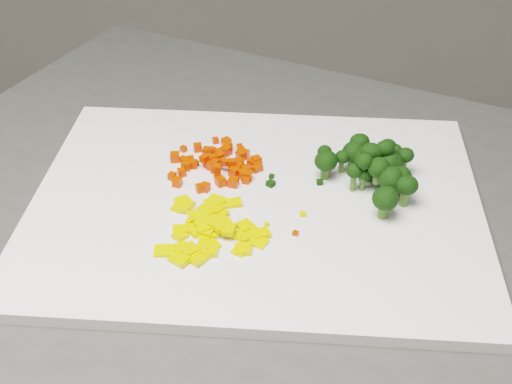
# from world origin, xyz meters

# --- Properties ---
(cutting_board) EXTENTS (0.46, 0.36, 0.01)m
(cutting_board) POSITION_xyz_m (-0.28, 0.23, 0.91)
(cutting_board) COLOR white
(cutting_board) RESTS_ON counter_block
(carrot_pile) EXTENTS (0.10, 0.10, 0.03)m
(carrot_pile) POSITION_xyz_m (-0.33, 0.28, 0.93)
(carrot_pile) COLOR #F22902
(carrot_pile) RESTS_ON cutting_board
(pepper_pile) EXTENTS (0.12, 0.12, 0.02)m
(pepper_pile) POSITION_xyz_m (-0.32, 0.18, 0.92)
(pepper_pile) COLOR yellow
(pepper_pile) RESTS_ON cutting_board
(broccoli_pile) EXTENTS (0.12, 0.12, 0.06)m
(broccoli_pile) POSITION_xyz_m (-0.18, 0.26, 0.94)
(broccoli_pile) COLOR black
(broccoli_pile) RESTS_ON cutting_board
(carrot_cube_0) EXTENTS (0.01, 0.01, 0.01)m
(carrot_cube_0) POSITION_xyz_m (-0.37, 0.27, 0.92)
(carrot_cube_0) COLOR #F22902
(carrot_cube_0) RESTS_ON carrot_pile
(carrot_cube_1) EXTENTS (0.01, 0.01, 0.01)m
(carrot_cube_1) POSITION_xyz_m (-0.33, 0.28, 0.92)
(carrot_cube_1) COLOR #F22902
(carrot_cube_1) RESTS_ON carrot_pile
(carrot_cube_2) EXTENTS (0.01, 0.01, 0.01)m
(carrot_cube_2) POSITION_xyz_m (-0.31, 0.29, 0.92)
(carrot_cube_2) COLOR #F22902
(carrot_cube_2) RESTS_ON carrot_pile
(carrot_cube_3) EXTENTS (0.01, 0.01, 0.01)m
(carrot_cube_3) POSITION_xyz_m (-0.36, 0.28, 0.92)
(carrot_cube_3) COLOR #F22902
(carrot_cube_3) RESTS_ON carrot_pile
(carrot_cube_4) EXTENTS (0.01, 0.01, 0.01)m
(carrot_cube_4) POSITION_xyz_m (-0.36, 0.29, 0.92)
(carrot_cube_4) COLOR #F22902
(carrot_cube_4) RESTS_ON carrot_pile
(carrot_cube_5) EXTENTS (0.01, 0.01, 0.01)m
(carrot_cube_5) POSITION_xyz_m (-0.36, 0.29, 0.92)
(carrot_cube_5) COLOR #F22902
(carrot_cube_5) RESTS_ON carrot_pile
(carrot_cube_6) EXTENTS (0.01, 0.01, 0.01)m
(carrot_cube_6) POSITION_xyz_m (-0.36, 0.26, 0.92)
(carrot_cube_6) COLOR #F22902
(carrot_cube_6) RESTS_ON carrot_pile
(carrot_cube_7) EXTENTS (0.01, 0.01, 0.01)m
(carrot_cube_7) POSITION_xyz_m (-0.37, 0.29, 0.92)
(carrot_cube_7) COLOR #F22902
(carrot_cube_7) RESTS_ON carrot_pile
(carrot_cube_8) EXTENTS (0.01, 0.01, 0.01)m
(carrot_cube_8) POSITION_xyz_m (-0.33, 0.30, 0.92)
(carrot_cube_8) COLOR #F22902
(carrot_cube_8) RESTS_ON carrot_pile
(carrot_cube_9) EXTENTS (0.01, 0.01, 0.01)m
(carrot_cube_9) POSITION_xyz_m (-0.37, 0.25, 0.92)
(carrot_cube_9) COLOR #F22902
(carrot_cube_9) RESTS_ON carrot_pile
(carrot_cube_10) EXTENTS (0.01, 0.01, 0.01)m
(carrot_cube_10) POSITION_xyz_m (-0.29, 0.28, 0.92)
(carrot_cube_10) COLOR #F22902
(carrot_cube_10) RESTS_ON carrot_pile
(carrot_cube_11) EXTENTS (0.01, 0.01, 0.01)m
(carrot_cube_11) POSITION_xyz_m (-0.34, 0.28, 0.92)
(carrot_cube_11) COLOR #F22902
(carrot_cube_11) RESTS_ON carrot_pile
(carrot_cube_12) EXTENTS (0.01, 0.01, 0.01)m
(carrot_cube_12) POSITION_xyz_m (-0.31, 0.25, 0.92)
(carrot_cube_12) COLOR #F22902
(carrot_cube_12) RESTS_ON carrot_pile
(carrot_cube_13) EXTENTS (0.01, 0.01, 0.01)m
(carrot_cube_13) POSITION_xyz_m (-0.33, 0.27, 0.92)
(carrot_cube_13) COLOR #F22902
(carrot_cube_13) RESTS_ON carrot_pile
(carrot_cube_14) EXTENTS (0.01, 0.01, 0.01)m
(carrot_cube_14) POSITION_xyz_m (-0.38, 0.29, 0.92)
(carrot_cube_14) COLOR #F22902
(carrot_cube_14) RESTS_ON carrot_pile
(carrot_cube_15) EXTENTS (0.01, 0.01, 0.01)m
(carrot_cube_15) POSITION_xyz_m (-0.33, 0.26, 0.92)
(carrot_cube_15) COLOR #F22902
(carrot_cube_15) RESTS_ON carrot_pile
(carrot_cube_16) EXTENTS (0.01, 0.01, 0.01)m
(carrot_cube_16) POSITION_xyz_m (-0.31, 0.31, 0.92)
(carrot_cube_16) COLOR #F22902
(carrot_cube_16) RESTS_ON carrot_pile
(carrot_cube_17) EXTENTS (0.01, 0.01, 0.01)m
(carrot_cube_17) POSITION_xyz_m (-0.34, 0.24, 0.92)
(carrot_cube_17) COLOR #F22902
(carrot_cube_17) RESTS_ON carrot_pile
(carrot_cube_18) EXTENTS (0.01, 0.01, 0.01)m
(carrot_cube_18) POSITION_xyz_m (-0.34, 0.30, 0.92)
(carrot_cube_18) COLOR #F22902
(carrot_cube_18) RESTS_ON carrot_pile
(carrot_cube_19) EXTENTS (0.01, 0.01, 0.01)m
(carrot_cube_19) POSITION_xyz_m (-0.30, 0.30, 0.92)
(carrot_cube_19) COLOR #F22902
(carrot_cube_19) RESTS_ON carrot_pile
(carrot_cube_20) EXTENTS (0.01, 0.01, 0.01)m
(carrot_cube_20) POSITION_xyz_m (-0.28, 0.28, 0.92)
(carrot_cube_20) COLOR #F22902
(carrot_cube_20) RESTS_ON carrot_pile
(carrot_cube_21) EXTENTS (0.01, 0.01, 0.01)m
(carrot_cube_21) POSITION_xyz_m (-0.34, 0.29, 0.92)
(carrot_cube_21) COLOR #F22902
(carrot_cube_21) RESTS_ON carrot_pile
(carrot_cube_22) EXTENTS (0.01, 0.01, 0.01)m
(carrot_cube_22) POSITION_xyz_m (-0.30, 0.28, 0.92)
(carrot_cube_22) COLOR #F22902
(carrot_cube_22) RESTS_ON carrot_pile
(carrot_cube_23) EXTENTS (0.01, 0.01, 0.01)m
(carrot_cube_23) POSITION_xyz_m (-0.32, 0.28, 0.92)
(carrot_cube_23) COLOR #F22902
(carrot_cube_23) RESTS_ON carrot_pile
(carrot_cube_24) EXTENTS (0.01, 0.01, 0.01)m
(carrot_cube_24) POSITION_xyz_m (-0.31, 0.27, 0.92)
(carrot_cube_24) COLOR #F22902
(carrot_cube_24) RESTS_ON carrot_pile
(carrot_cube_25) EXTENTS (0.01, 0.01, 0.01)m
(carrot_cube_25) POSITION_xyz_m (-0.31, 0.28, 0.92)
(carrot_cube_25) COLOR #F22902
(carrot_cube_25) RESTS_ON carrot_pile
(carrot_cube_26) EXTENTS (0.01, 0.01, 0.01)m
(carrot_cube_26) POSITION_xyz_m (-0.31, 0.28, 0.92)
(carrot_cube_26) COLOR #F22902
(carrot_cube_26) RESTS_ON carrot_pile
(carrot_cube_27) EXTENTS (0.01, 0.01, 0.01)m
(carrot_cube_27) POSITION_xyz_m (-0.33, 0.29, 0.92)
(carrot_cube_27) COLOR #F22902
(carrot_cube_27) RESTS_ON carrot_pile
(carrot_cube_28) EXTENTS (0.01, 0.01, 0.01)m
(carrot_cube_28) POSITION_xyz_m (-0.29, 0.29, 0.92)
(carrot_cube_28) COLOR #F22902
(carrot_cube_28) RESTS_ON carrot_pile
(carrot_cube_29) EXTENTS (0.01, 0.01, 0.01)m
(carrot_cube_29) POSITION_xyz_m (-0.32, 0.28, 0.92)
(carrot_cube_29) COLOR #F22902
(carrot_cube_29) RESTS_ON carrot_pile
(carrot_cube_30) EXTENTS (0.01, 0.01, 0.01)m
(carrot_cube_30) POSITION_xyz_m (-0.34, 0.31, 0.92)
(carrot_cube_30) COLOR #F22902
(carrot_cube_30) RESTS_ON carrot_pile
(carrot_cube_31) EXTENTS (0.01, 0.01, 0.01)m
(carrot_cube_31) POSITION_xyz_m (-0.30, 0.31, 0.92)
(carrot_cube_31) COLOR #F22902
(carrot_cube_31) RESTS_ON carrot_pile
(carrot_cube_32) EXTENTS (0.01, 0.01, 0.01)m
(carrot_cube_32) POSITION_xyz_m (-0.30, 0.26, 0.92)
(carrot_cube_32) COLOR #F22902
(carrot_cube_32) RESTS_ON carrot_pile
(carrot_cube_33) EXTENTS (0.01, 0.01, 0.01)m
(carrot_cube_33) POSITION_xyz_m (-0.36, 0.32, 0.92)
(carrot_cube_33) COLOR #F22902
(carrot_cube_33) RESTS_ON carrot_pile
(carrot_cube_34) EXTENTS (0.01, 0.01, 0.01)m
(carrot_cube_34) POSITION_xyz_m (-0.34, 0.29, 0.92)
(carrot_cube_34) COLOR #F22902
(carrot_cube_34) RESTS_ON carrot_pile
(carrot_cube_35) EXTENTS (0.01, 0.01, 0.01)m
(carrot_cube_35) POSITION_xyz_m (-0.36, 0.29, 0.92)
(carrot_cube_35) COLOR #F22902
(carrot_cube_35) RESTS_ON carrot_pile
(carrot_cube_36) EXTENTS (0.01, 0.01, 0.01)m
(carrot_cube_36) POSITION_xyz_m (-0.33, 0.26, 0.92)
(carrot_cube_36) COLOR #F22902
(carrot_cube_36) RESTS_ON carrot_pile
(carrot_cube_37) EXTENTS (0.01, 0.01, 0.01)m
(carrot_cube_37) POSITION_xyz_m (-0.32, 0.32, 0.92)
(carrot_cube_37) COLOR #F22902
(carrot_cube_37) RESTS_ON carrot_pile
(carrot_cube_38) EXTENTS (0.01, 0.01, 0.01)m
(carrot_cube_38) POSITION_xyz_m (-0.32, 0.32, 0.92)
(carrot_cube_38) COLOR #F22902
(carrot_cube_38) RESTS_ON carrot_pile
(carrot_cube_39) EXTENTS (0.01, 0.01, 0.01)m
(carrot_cube_39) POSITION_xyz_m (-0.37, 0.25, 0.92)
(carrot_cube_39) COLOR #F22902
(carrot_cube_39) RESTS_ON carrot_pile
(carrot_cube_40) EXTENTS (0.01, 0.01, 0.01)m
(carrot_cube_40) POSITION_xyz_m (-0.35, 0.28, 0.92)
(carrot_cube_40) COLOR #F22902
(carrot_cube_40) RESTS_ON carrot_pile
(carrot_cube_41) EXTENTS (0.01, 0.01, 0.01)m
(carrot_cube_41) POSITION_xyz_m (-0.36, 0.28, 0.92)
(carrot_cube_41) COLOR #F22902
(carrot_cube_41) RESTS_ON carrot_pile
(carrot_cube_42) EXTENTS (0.01, 0.01, 0.01)m
(carrot_cube_42) POSITION_xyz_m (-0.32, 0.31, 0.92)
(carrot_cube_42) COLOR #F22902
(carrot_cube_42) RESTS_ON carrot_pile
(carrot_cube_43) EXTENTS (0.01, 0.01, 0.01)m
(carrot_cube_43) POSITION_xyz_m (-0.29, 0.29, 0.92)
(carrot_cube_43) COLOR #F22902
(carrot_cube_43) RESTS_ON carrot_pile
(carrot_cube_44) EXTENTS (0.01, 0.01, 0.01)m
(carrot_cube_44) POSITION_xyz_m (-0.32, 0.25, 0.92)
(carrot_cube_44) COLOR #F22902
(carrot_cube_44) RESTS_ON carrot_pile
(carrot_cube_45) EXTENTS (0.01, 0.01, 0.01)m
(carrot_cube_45) POSITION_xyz_m (-0.32, 0.33, 0.92)
(carrot_cube_45) COLOR #F22902
(carrot_cube_45) RESTS_ON carrot_pile
(carrot_cube_46) EXTENTS (0.01, 0.01, 0.01)m
(carrot_cube_46) POSITION_xyz_m (-0.37, 0.26, 0.92)
(carrot_cube_46) COLOR #F22902
(carrot_cube_46) RESTS_ON carrot_pile
(carrot_cube_47) EXTENTS (0.01, 0.01, 0.01)m
(carrot_cube_47) POSITION_xyz_m (-0.33, 0.28, 0.92)
(carrot_cube_47) COLOR #F22902
(carrot_cube_47) RESTS_ON carrot_pile
(carrot_cube_48) EXTENTS (0.01, 0.01, 0.01)m
(carrot_cube_48) POSITION_xyz_m (-0.30, 0.26, 0.92)
(carrot_cube_48) COLOR #F22902
(carrot_cube_48) RESTS_ON carrot_pile
(carrot_cube_49) EXTENTS (0.01, 0.01, 0.01)m
(carrot_cube_49) POSITION_xyz_m (-0.34, 0.33, 0.92)
(carrot_cube_49) COLOR #F22902
(carrot_cube_49) RESTS_ON carrot_pile
(carrot_cube_50) EXTENTS (0.01, 0.01, 0.01)m
(carrot_cube_50) POSITION_xyz_m (-0.32, 0.25, 0.92)
(carrot_cube_50) COLOR #F22902
(carrot_cube_50) RESTS_ON carrot_pile
(carrot_cube_51) EXTENTS (0.01, 0.01, 0.01)m
(carrot_cube_51) POSITION_xyz_m (-0.30, 0.27, 0.92)
(carrot_cube_51) COLOR #F22902
(carrot_cube_51) RESTS_ON carrot_pile
(carrot_cube_52) EXTENTS (0.01, 0.01, 0.01)m
(carrot_cube_52) POSITION_xyz_m (-0.31, 0.28, 0.92)
(carrot_cube_52) COLOR #F22902
(carrot_cube_52) RESTS_ON carrot_pile
(carrot_cube_53) EXTENTS (0.01, 0.01, 0.01)m
(carrot_cube_53) POSITION_xyz_m (-0.32, 0.29, 0.92)
(carrot_cube_53) COLOR #F22902
(carrot_cube_53) RESTS_ON carrot_pile
(carrot_cube_54) EXTENTS (0.01, 0.01, 0.01)m
(carrot_cube_54) POSITION_xyz_m (-0.31, 0.32, 0.92)
(carrot_cube_54) COLOR #F22902
(carrot_cube_54) RESTS_ON carrot_pile
(carrot_cube_55) EXTENTS (0.01, 0.01, 0.01)m
(carrot_cube_55) POSITION_xyz_m (-0.33, 0.28, 0.92)
(carrot_cube_55) COLOR #F22902
(carrot_cube_55) RESTS_ON carrot_pile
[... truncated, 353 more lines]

